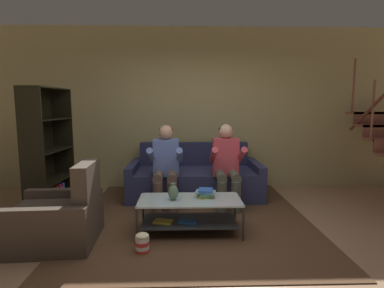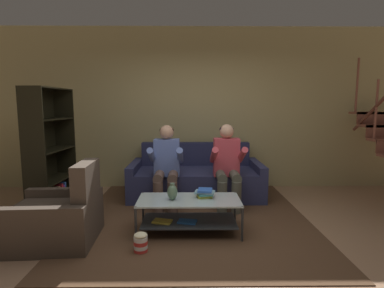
% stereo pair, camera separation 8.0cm
% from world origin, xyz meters
% --- Properties ---
extents(ground, '(16.80, 16.80, 0.00)m').
position_xyz_m(ground, '(0.00, 0.00, 0.00)').
color(ground, '#9B7557').
extents(back_partition, '(8.40, 0.12, 2.90)m').
position_xyz_m(back_partition, '(0.00, 2.46, 1.45)').
color(back_partition, tan).
rests_on(back_partition, ground).
extents(couch, '(2.15, 0.99, 0.86)m').
position_xyz_m(couch, '(0.04, 1.83, 0.29)').
color(couch, navy).
rests_on(couch, ground).
extents(person_seated_left, '(0.50, 0.58, 1.22)m').
position_xyz_m(person_seated_left, '(-0.41, 1.25, 0.67)').
color(person_seated_left, brown).
rests_on(person_seated_left, ground).
extents(person_seated_right, '(0.50, 0.58, 1.24)m').
position_xyz_m(person_seated_right, '(0.49, 1.26, 0.68)').
color(person_seated_right, '#505144').
rests_on(person_seated_right, ground).
extents(coffee_table, '(1.21, 0.55, 0.41)m').
position_xyz_m(coffee_table, '(-0.08, 0.35, 0.27)').
color(coffee_table, '#ACC1C2').
rests_on(coffee_table, ground).
extents(area_rug, '(3.03, 3.43, 0.01)m').
position_xyz_m(area_rug, '(-0.02, 0.97, 0.01)').
color(area_rug, '#4F3522').
rests_on(area_rug, ground).
extents(vase, '(0.12, 0.12, 0.20)m').
position_xyz_m(vase, '(-0.27, 0.33, 0.51)').
color(vase, '#56745A').
rests_on(vase, coffee_table).
extents(book_stack, '(0.26, 0.20, 0.10)m').
position_xyz_m(book_stack, '(0.12, 0.42, 0.47)').
color(book_stack, '#AFB63A').
rests_on(book_stack, coffee_table).
extents(bookshelf, '(0.37, 0.93, 1.76)m').
position_xyz_m(bookshelf, '(-2.10, 1.16, 0.68)').
color(bookshelf, black).
rests_on(bookshelf, ground).
extents(armchair, '(0.92, 0.84, 0.90)m').
position_xyz_m(armchair, '(-1.52, 0.11, 0.28)').
color(armchair, '#43362C').
rests_on(armchair, ground).
extents(popcorn_tub, '(0.14, 0.14, 0.21)m').
position_xyz_m(popcorn_tub, '(-0.58, -0.13, 0.10)').
color(popcorn_tub, red).
rests_on(popcorn_tub, ground).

